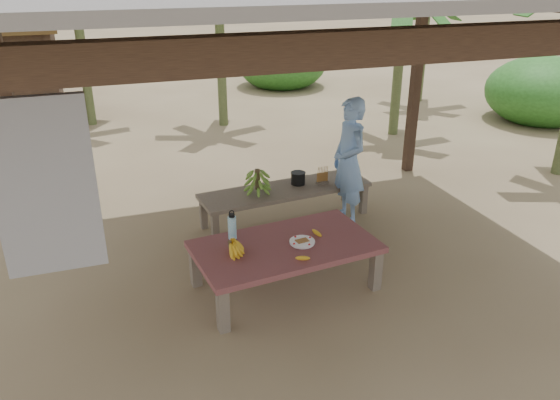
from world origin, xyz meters
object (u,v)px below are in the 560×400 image
object	(u,v)px
cooking_pot	(298,178)
woman	(349,162)
plate	(302,242)
ripe_banana_bunch	(230,247)
work_table	(285,250)
water_flask	(232,227)
bench	(286,192)

from	to	relation	value
cooking_pot	woman	distance (m)	0.70
plate	ripe_banana_bunch	bearing A→B (deg)	177.86
ripe_banana_bunch	cooking_pot	distance (m)	2.05
plate	woman	size ratio (longest dim) A/B	0.16
work_table	cooking_pot	size ratio (longest dim) A/B	10.45
water_flask	woman	xyz separation A→B (m)	(1.74, 0.93, 0.17)
bench	cooking_pot	bearing A→B (deg)	16.97
water_flask	woman	distance (m)	1.98
ripe_banana_bunch	water_flask	size ratio (longest dim) A/B	0.82
water_flask	cooking_pot	distance (m)	1.75
woman	ripe_banana_bunch	bearing A→B (deg)	-58.24
ripe_banana_bunch	water_flask	distance (m)	0.33
water_flask	bench	bearing A→B (deg)	49.83
bench	woman	world-z (taller)	woman
cooking_pot	woman	bearing A→B (deg)	-32.29
plate	woman	xyz separation A→B (m)	(1.11, 1.27, 0.29)
ripe_banana_bunch	woman	distance (m)	2.23
bench	plate	bearing A→B (deg)	-109.43
bench	woman	size ratio (longest dim) A/B	1.39
woman	bench	bearing A→B (deg)	-111.66
work_table	ripe_banana_bunch	world-z (taller)	ripe_banana_bunch
cooking_pot	work_table	bearing A→B (deg)	-115.14
bench	ripe_banana_bunch	world-z (taller)	ripe_banana_bunch
ripe_banana_bunch	woman	xyz separation A→B (m)	(1.84, 1.24, 0.23)
water_flask	cooking_pot	size ratio (longest dim) A/B	1.75
plate	cooking_pot	size ratio (longest dim) A/B	1.41
water_flask	work_table	bearing A→B (deg)	-32.14
ripe_banana_bunch	plate	distance (m)	0.74
work_table	woman	xyz separation A→B (m)	(1.27, 1.22, 0.37)
ripe_banana_bunch	plate	size ratio (longest dim) A/B	1.01
work_table	plate	xyz separation A→B (m)	(0.16, -0.05, 0.08)
bench	woman	bearing A→B (deg)	-25.14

